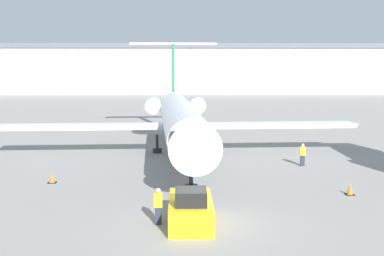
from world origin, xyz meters
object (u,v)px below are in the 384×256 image
(pushback_tug, at_px, (191,209))
(traffic_cone_right, at_px, (350,190))
(traffic_cone_left, at_px, (52,178))
(airplane_main, at_px, (180,118))
(worker_near_tug, at_px, (158,205))
(worker_by_wing, at_px, (303,154))

(pushback_tug, bearing_deg, traffic_cone_right, 30.49)
(pushback_tug, xyz_separation_m, traffic_cone_right, (9.64, 5.68, -0.41))
(pushback_tug, bearing_deg, traffic_cone_left, 134.01)
(traffic_cone_right, bearing_deg, airplane_main, 124.83)
(traffic_cone_right, bearing_deg, worker_near_tug, -153.12)
(pushback_tug, relative_size, traffic_cone_right, 6.83)
(worker_by_wing, xyz_separation_m, traffic_cone_left, (-17.82, -5.52, -0.61))
(airplane_main, height_order, traffic_cone_left, airplane_main)
(traffic_cone_right, bearing_deg, worker_by_wing, 94.99)
(worker_near_tug, xyz_separation_m, traffic_cone_right, (11.22, 5.69, -0.63))
(airplane_main, relative_size, traffic_cone_left, 52.34)
(worker_near_tug, xyz_separation_m, traffic_cone_left, (-7.40, 9.30, -0.66))
(airplane_main, xyz_separation_m, worker_by_wing, (9.42, -5.54, -2.26))
(worker_by_wing, bearing_deg, worker_near_tug, -125.10)
(airplane_main, relative_size, traffic_cone_right, 47.55)
(worker_near_tug, distance_m, worker_by_wing, 18.12)
(airplane_main, distance_m, traffic_cone_right, 18.11)
(traffic_cone_right, bearing_deg, pushback_tug, -149.51)
(traffic_cone_left, height_order, traffic_cone_right, traffic_cone_right)
(airplane_main, bearing_deg, pushback_tug, -88.38)
(worker_by_wing, relative_size, traffic_cone_right, 2.52)
(worker_near_tug, relative_size, worker_by_wing, 1.04)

